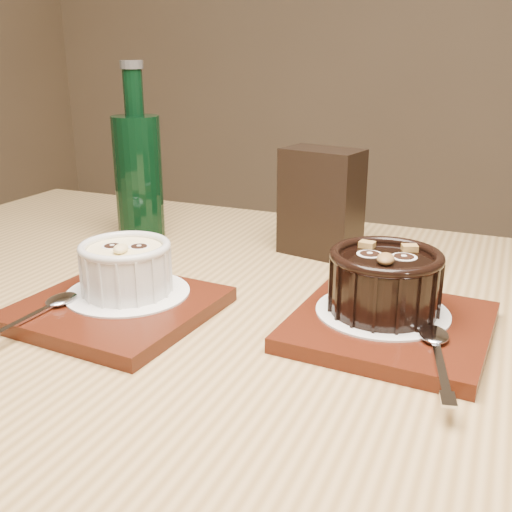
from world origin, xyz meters
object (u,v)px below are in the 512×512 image
at_px(ramekin_dark, 385,279).
at_px(green_bottle, 138,174).
at_px(table, 250,393).
at_px(tray_left, 118,308).
at_px(tray_right, 390,326).
at_px(condiment_stand, 321,202).
at_px(ramekin_white, 126,265).

relative_size(ramekin_dark, green_bottle, 0.44).
xyz_separation_m(table, tray_left, (-0.13, -0.05, 0.10)).
height_order(tray_left, tray_right, same).
xyz_separation_m(ramekin_dark, condiment_stand, (-0.12, 0.20, 0.02)).
bearing_deg(table, condiment_stand, 86.25).
bearing_deg(green_bottle, ramekin_dark, -24.51).
bearing_deg(green_bottle, tray_right, -25.60).
distance_m(tray_left, ramekin_dark, 0.27).
xyz_separation_m(tray_left, condiment_stand, (0.14, 0.27, 0.06)).
xyz_separation_m(ramekin_white, ramekin_dark, (0.26, 0.04, 0.00)).
distance_m(table, tray_right, 0.17).
distance_m(table, green_bottle, 0.36).
relative_size(condiment_stand, green_bottle, 0.57).
bearing_deg(green_bottle, ramekin_white, -62.75).
bearing_deg(ramekin_dark, ramekin_white, -175.49).
relative_size(ramekin_white, green_bottle, 0.39).
bearing_deg(tray_right, ramekin_dark, 126.57).
bearing_deg(condiment_stand, tray_left, -118.13).
height_order(tray_left, condiment_stand, condiment_stand).
bearing_deg(ramekin_dark, condiment_stand, 114.75).
relative_size(table, condiment_stand, 8.86).
height_order(tray_left, ramekin_dark, ramekin_dark).
distance_m(ramekin_white, tray_right, 0.27).
bearing_deg(ramekin_white, tray_right, -10.53).
relative_size(tray_left, green_bottle, 0.73).
distance_m(condiment_stand, green_bottle, 0.26).
bearing_deg(green_bottle, table, -38.54).
bearing_deg(tray_left, green_bottle, 115.19).
bearing_deg(ramekin_white, tray_left, -104.75).
height_order(tray_right, ramekin_dark, ramekin_dark).
relative_size(tray_right, ramekin_dark, 1.66).
height_order(tray_left, ramekin_white, ramekin_white).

